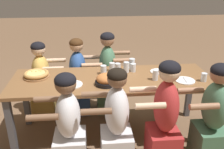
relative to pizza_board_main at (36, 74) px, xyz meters
The scene contains 23 objects.
ground_plane 1.24m from the pizza_board_main, ahead, with size 18.00×18.00×0.00m, color brown.
dining_table 0.93m from the pizza_board_main, ahead, with size 2.41×0.82×0.80m.
pizza_board_main is the anchor object (origin of this frame).
skillet_bowl 0.88m from the pizza_board_main, 19.18° to the right, with size 0.36×0.25×0.13m.
empty_plate_a 1.78m from the pizza_board_main, ahead, with size 0.23×0.23×0.02m.
empty_plate_b 0.52m from the pizza_board_main, 30.90° to the right, with size 0.23×0.23×0.02m.
empty_plate_c 1.52m from the pizza_board_main, ahead, with size 0.21×0.21×0.02m.
cocktail_glass_blue 1.67m from the pizza_board_main, ahead, with size 0.07×0.07×0.11m.
drinking_glass_a 1.99m from the pizza_board_main, ahead, with size 0.07×0.07×0.10m.
drinking_glass_b 1.22m from the pizza_board_main, ahead, with size 0.08×0.08×0.14m.
drinking_glass_c 1.20m from the pizza_board_main, ahead, with size 0.07×0.07×0.11m.
drinking_glass_d 0.99m from the pizza_board_main, ahead, with size 0.07×0.07×0.15m.
drinking_glass_e 0.94m from the pizza_board_main, ahead, with size 0.07×0.07×0.11m.
drinking_glass_f 1.43m from the pizza_board_main, ahead, with size 0.07×0.07×0.12m.
drinking_glass_g 0.82m from the pizza_board_main, ahead, with size 0.07×0.07×0.11m.
drinking_glass_h 1.11m from the pizza_board_main, ahead, with size 0.07×0.07×0.13m.
diner_far_center 1.08m from the pizza_board_main, 29.31° to the left, with size 0.51×0.40×1.22m.
diner_near_midleft 0.91m from the pizza_board_main, 60.77° to the right, with size 0.51×0.40×1.14m.
diner_far_left 0.61m from the pizza_board_main, 95.27° to the left, with size 0.51×0.40×1.10m.
diner_far_midleft 0.76m from the pizza_board_main, 46.99° to the left, with size 0.51×0.40×1.14m.
diner_near_right 2.06m from the pizza_board_main, 21.50° to the right, with size 0.51×0.40×1.19m.
diner_near_midright 1.60m from the pizza_board_main, 28.31° to the right, with size 0.51×0.40×1.23m.
diner_near_center 1.21m from the pizza_board_main, 39.89° to the right, with size 0.51×0.40×1.17m.
Camera 1 is at (-0.25, -2.74, 2.00)m, focal length 40.00 mm.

